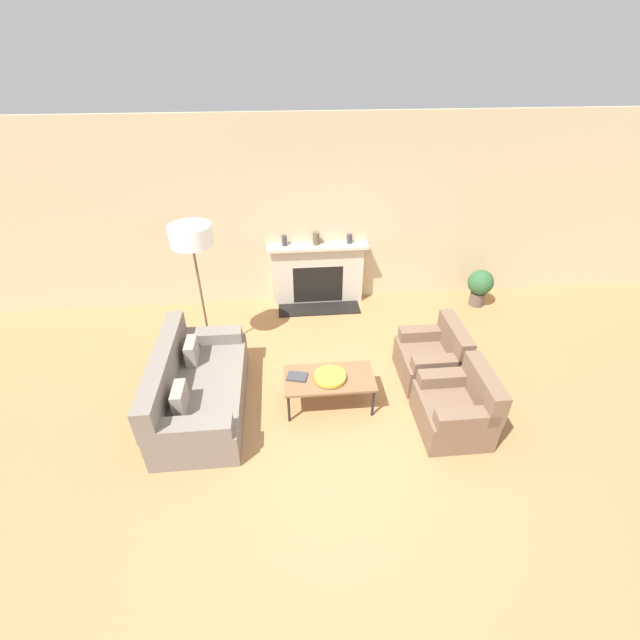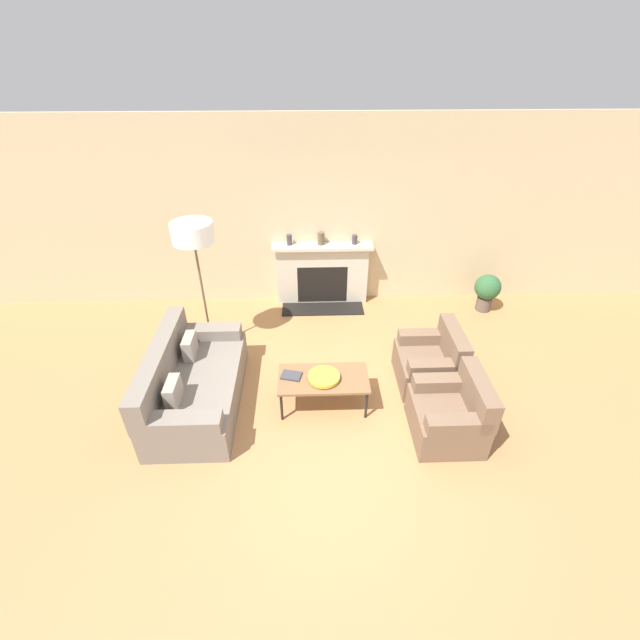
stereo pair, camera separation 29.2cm
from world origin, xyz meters
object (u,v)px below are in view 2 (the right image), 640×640
at_px(armchair_far, 431,363).
at_px(bowl, 324,377).
at_px(coffee_table, 323,380).
at_px(mantel_vase_center_right, 355,240).
at_px(mantel_vase_left, 289,240).
at_px(mantel_vase_center_left, 321,238).
at_px(book, 291,376).
at_px(fireplace, 322,275).
at_px(potted_plant, 487,290).
at_px(floor_lamp, 194,240).
at_px(armchair_near, 451,414).
at_px(couch, 193,384).

height_order(armchair_far, bowl, armchair_far).
relative_size(coffee_table, mantel_vase_center_right, 7.29).
relative_size(mantel_vase_left, mantel_vase_center_left, 0.84).
height_order(bowl, mantel_vase_center_right, mantel_vase_center_right).
relative_size(armchair_far, book, 3.07).
bearing_deg(mantel_vase_left, fireplace, -1.72).
bearing_deg(potted_plant, floor_lamp, -168.52).
xyz_separation_m(fireplace, coffee_table, (-0.08, -2.43, -0.11)).
height_order(bowl, mantel_vase_center_left, mantel_vase_center_left).
bearing_deg(mantel_vase_center_left, book, -100.15).
height_order(armchair_near, coffee_table, armchair_near).
height_order(mantel_vase_left, mantel_vase_center_left, mantel_vase_center_left).
bearing_deg(potted_plant, armchair_far, -127.92).
height_order(armchair_far, book, armchair_far).
relative_size(fireplace, book, 6.10).
bearing_deg(coffee_table, potted_plant, 37.55).
relative_size(armchair_far, mantel_vase_center_left, 4.08).
relative_size(mantel_vase_left, potted_plant, 0.27).
relative_size(fireplace, bowl, 4.27).
height_order(bowl, mantel_vase_left, mantel_vase_left).
bearing_deg(armchair_near, mantel_vase_center_left, -155.75).
relative_size(fireplace, coffee_table, 1.50).
xyz_separation_m(fireplace, mantel_vase_center_left, (-0.02, 0.02, 0.62)).
xyz_separation_m(bowl, floor_lamp, (-1.56, 1.23, 1.19)).
distance_m(armchair_near, armchair_far, 0.88).
bearing_deg(floor_lamp, mantel_vase_center_left, 37.45).
bearing_deg(coffee_table, book, 174.62).
bearing_deg(mantel_vase_left, potted_plant, -6.78).
bearing_deg(book, armchair_near, -2.45).
bearing_deg(book, coffee_table, 9.02).
relative_size(couch, book, 6.91).
relative_size(floor_lamp, mantel_vase_left, 11.31).
bearing_deg(coffee_table, armchair_far, 15.58).
distance_m(mantel_vase_left, mantel_vase_center_right, 1.02).
bearing_deg(floor_lamp, armchair_near, -30.13).
bearing_deg(mantel_vase_center_right, mantel_vase_left, 180.00).
xyz_separation_m(fireplace, couch, (-1.63, -2.35, -0.20)).
bearing_deg(book, armchair_far, 25.67).
height_order(fireplace, book, fireplace).
xyz_separation_m(fireplace, floor_lamp, (-1.63, -1.22, 1.15)).
relative_size(book, mantel_vase_center_right, 1.80).
relative_size(armchair_far, potted_plant, 1.29).
relative_size(bowl, mantel_vase_center_right, 2.57).
bearing_deg(armchair_far, couch, -84.01).
distance_m(couch, armchair_near, 2.99).
bearing_deg(armchair_far, armchair_near, -0.00).
bearing_deg(couch, mantel_vase_center_left, -34.19).
xyz_separation_m(armchair_far, bowl, (-1.38, -0.41, 0.16)).
distance_m(armchair_far, floor_lamp, 3.34).
height_order(bowl, floor_lamp, floor_lamp).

